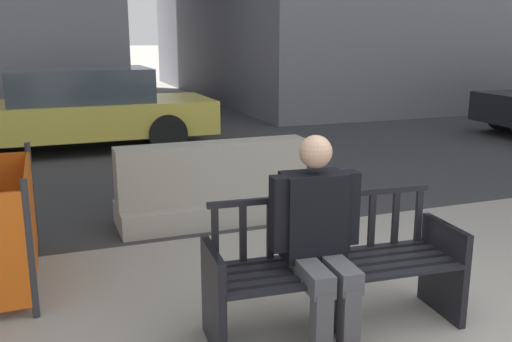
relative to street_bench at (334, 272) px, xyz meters
name	(u,v)px	position (x,y,z in m)	size (l,w,h in m)	color
street_asphalt	(170,133)	(0.60, 8.02, -0.39)	(120.00, 12.00, 0.01)	#333335
street_bench	(334,272)	(0.00, 0.00, 0.00)	(1.72, 0.63, 0.88)	black
seated_person	(318,235)	(-0.15, -0.05, 0.29)	(0.59, 0.74, 1.31)	black
jersey_barrier_centre	(214,190)	(-0.11, 2.45, -0.06)	(2.01, 0.70, 0.84)	#9E998E
car_taxi_near	(73,110)	(-1.26, 6.93, 0.29)	(4.78, 1.87, 1.37)	#DBC64C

